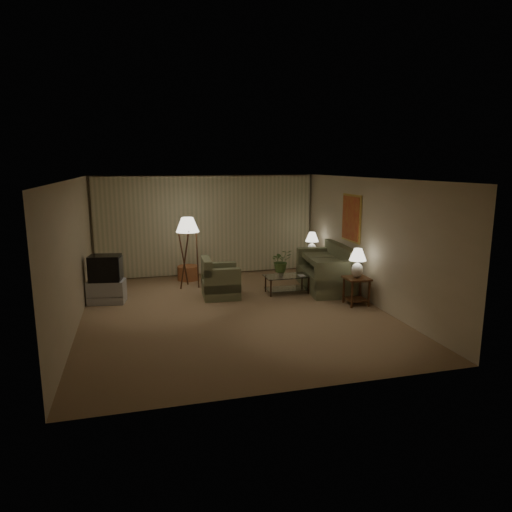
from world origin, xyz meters
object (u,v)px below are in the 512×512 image
(table_lamp_near, at_px, (358,260))
(crt_tv, at_px, (105,268))
(sofa, at_px, (325,272))
(ottoman, at_px, (188,273))
(armchair, at_px, (221,281))
(table_lamp_far, at_px, (312,241))
(side_table_near, at_px, (356,286))
(coffee_table, at_px, (287,281))
(floor_lamp, at_px, (188,251))
(vase, at_px, (281,273))
(tv_cabinet, at_px, (107,292))
(side_table_far, at_px, (311,262))

(table_lamp_near, xyz_separation_m, crt_tv, (-5.20, 1.52, -0.19))
(sofa, distance_m, ottoman, 3.57)
(armchair, relative_size, table_lamp_far, 1.55)
(sofa, relative_size, table_lamp_near, 3.39)
(armchair, xyz_separation_m, side_table_near, (2.71, -1.33, 0.05))
(coffee_table, bearing_deg, floor_lamp, 152.94)
(side_table_near, xyz_separation_m, table_lamp_far, (-0.00, 2.60, 0.55))
(floor_lamp, distance_m, vase, 2.34)
(sofa, height_order, vase, sofa)
(ottoman, distance_m, vase, 2.71)
(side_table_near, height_order, vase, side_table_near)
(coffee_table, bearing_deg, sofa, 5.72)
(table_lamp_far, relative_size, coffee_table, 0.58)
(table_lamp_far, distance_m, tv_cabinet, 5.36)
(coffee_table, relative_size, floor_lamp, 0.61)
(sofa, xyz_separation_m, side_table_near, (0.15, -1.35, -0.02))
(side_table_far, distance_m, tv_cabinet, 5.31)
(side_table_far, distance_m, floor_lamp, 3.36)
(tv_cabinet, distance_m, vase, 3.92)
(side_table_far, xyz_separation_m, coffee_table, (-1.15, -1.35, -0.12))
(side_table_near, height_order, side_table_far, same)
(coffee_table, bearing_deg, armchair, 177.09)
(vase, bearing_deg, ottoman, 136.47)
(side_table_near, distance_m, ottoman, 4.50)
(table_lamp_near, xyz_separation_m, floor_lamp, (-3.32, 2.36, -0.07))
(table_lamp_near, bearing_deg, side_table_far, 90.00)
(crt_tv, bearing_deg, table_lamp_far, 20.89)
(crt_tv, relative_size, floor_lamp, 0.41)
(floor_lamp, bearing_deg, ottoman, 85.18)
(tv_cabinet, relative_size, vase, 5.79)
(table_lamp_far, distance_m, vase, 1.93)
(vase, bearing_deg, floor_lamp, 151.25)
(table_lamp_near, relative_size, crt_tv, 0.88)
(floor_lamp, relative_size, ottoman, 3.14)
(table_lamp_near, distance_m, tv_cabinet, 5.46)
(floor_lamp, xyz_separation_m, vase, (2.02, -1.11, -0.42))
(sofa, distance_m, vase, 1.15)
(armchair, distance_m, crt_tv, 2.53)
(side_table_far, xyz_separation_m, floor_lamp, (-3.32, -0.24, 0.50))
(crt_tv, bearing_deg, side_table_near, -7.14)
(ottoman, xyz_separation_m, vase, (1.95, -1.86, 0.30))
(vase, bearing_deg, sofa, 4.98)
(crt_tv, relative_size, ottoman, 1.30)
(side_table_far, relative_size, floor_lamp, 0.35)
(table_lamp_far, xyz_separation_m, crt_tv, (-5.20, -1.08, -0.18))
(armchair, bearing_deg, table_lamp_near, -112.81)
(table_lamp_near, height_order, coffee_table, table_lamp_near)
(side_table_near, relative_size, vase, 4.15)
(ottoman, relative_size, vase, 3.80)
(side_table_far, xyz_separation_m, vase, (-1.30, -1.35, 0.09))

